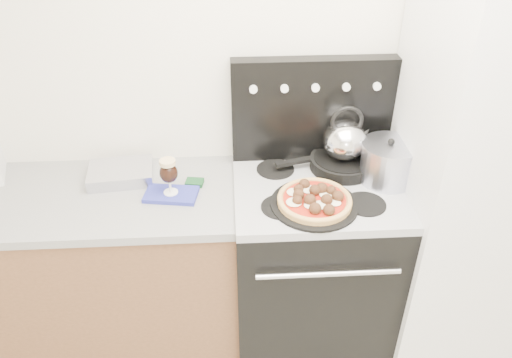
{
  "coord_description": "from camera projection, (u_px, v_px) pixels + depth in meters",
  "views": [
    {
      "loc": [
        -0.31,
        -0.67,
        2.2
      ],
      "look_at": [
        -0.21,
        1.05,
        1.05
      ],
      "focal_mm": 35.0,
      "sensor_mm": 36.0,
      "label": 1
    }
  ],
  "objects": [
    {
      "name": "stove_body",
      "position": [
        311.0,
        264.0,
        2.53
      ],
      "size": [
        0.76,
        0.65,
        0.88
      ],
      "primitive_type": "cube",
      "color": "black",
      "rests_on": "ground"
    },
    {
      "name": "pizza_pan",
      "position": [
        314.0,
        204.0,
        2.14
      ],
      "size": [
        0.42,
        0.42,
        0.01
      ],
      "primitive_type": "cylinder",
      "rotation": [
        0.0,
        0.0,
        -0.11
      ],
      "color": "black",
      "rests_on": "cooktop"
    },
    {
      "name": "stock_pot",
      "position": [
        388.0,
        163.0,
        2.25
      ],
      "size": [
        0.27,
        0.27,
        0.18
      ],
      "primitive_type": "cylinder",
      "rotation": [
        0.0,
        0.0,
        -0.11
      ],
      "color": "silver",
      "rests_on": "cooktop"
    },
    {
      "name": "base_cabinet",
      "position": [
        92.0,
        271.0,
        2.5
      ],
      "size": [
        1.45,
        0.6,
        0.86
      ],
      "primitive_type": "cube",
      "color": "brown",
      "rests_on": "ground"
    },
    {
      "name": "skillet",
      "position": [
        342.0,
        163.0,
        2.37
      ],
      "size": [
        0.38,
        0.38,
        0.06
      ],
      "primitive_type": "cylinder",
      "rotation": [
        0.0,
        0.0,
        0.26
      ],
      "color": "black",
      "rests_on": "cooktop"
    },
    {
      "name": "beer_glass",
      "position": [
        169.0,
        176.0,
        2.17
      ],
      "size": [
        0.1,
        0.1,
        0.17
      ],
      "primitive_type": null,
      "rotation": [
        0.0,
        0.0,
        -0.24
      ],
      "color": "black",
      "rests_on": "oven_mitt"
    },
    {
      "name": "pizza",
      "position": [
        315.0,
        199.0,
        2.12
      ],
      "size": [
        0.38,
        0.38,
        0.05
      ],
      "primitive_type": null,
      "rotation": [
        0.0,
        0.0,
        0.23
      ],
      "color": "#EBB272",
      "rests_on": "pizza_pan"
    },
    {
      "name": "tea_kettle",
      "position": [
        345.0,
        137.0,
        2.29
      ],
      "size": [
        0.22,
        0.22,
        0.22
      ],
      "primitive_type": null,
      "rotation": [
        0.0,
        0.0,
        -0.07
      ],
      "color": "silver",
      "rests_on": "skillet"
    },
    {
      "name": "fridge",
      "position": [
        473.0,
        179.0,
        2.26
      ],
      "size": [
        0.64,
        0.68,
        1.9
      ],
      "primitive_type": "cube",
      "color": "silver",
      "rests_on": "ground"
    },
    {
      "name": "foil_sheet",
      "position": [
        121.0,
        173.0,
        2.33
      ],
      "size": [
        0.31,
        0.25,
        0.06
      ],
      "primitive_type": "cube",
      "rotation": [
        0.0,
        0.0,
        0.11
      ],
      "color": "white",
      "rests_on": "countertop"
    },
    {
      "name": "cooktop",
      "position": [
        318.0,
        190.0,
        2.27
      ],
      "size": [
        0.76,
        0.65,
        0.04
      ],
      "primitive_type": "cube",
      "color": "#ADADB2",
      "rests_on": "stove_body"
    },
    {
      "name": "room_shell",
      "position": [
        350.0,
        271.0,
        1.34
      ],
      "size": [
        3.52,
        3.01,
        2.52
      ],
      "color": "beige",
      "rests_on": "ground"
    },
    {
      "name": "oven_mitt",
      "position": [
        171.0,
        194.0,
        2.22
      ],
      "size": [
        0.25,
        0.17,
        0.02
      ],
      "primitive_type": "cube",
      "rotation": [
        0.0,
        0.0,
        -0.16
      ],
      "color": "#2C329D",
      "rests_on": "countertop"
    },
    {
      "name": "backguard",
      "position": [
        312.0,
        110.0,
        2.35
      ],
      "size": [
        0.76,
        0.08,
        0.5
      ],
      "primitive_type": "cube",
      "color": "black",
      "rests_on": "cooktop"
    },
    {
      "name": "countertop",
      "position": [
        74.0,
        199.0,
        2.25
      ],
      "size": [
        1.48,
        0.63,
        0.04
      ],
      "primitive_type": "cube",
      "color": "gray",
      "rests_on": "base_cabinet"
    }
  ]
}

